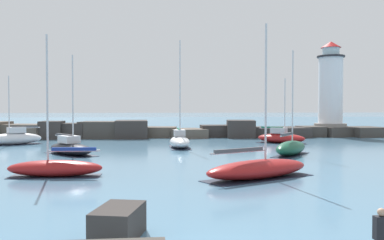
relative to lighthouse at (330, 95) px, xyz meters
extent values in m
cube|color=teal|center=(-24.75, 58.83, -5.86)|extent=(400.00, 116.00, 0.01)
cube|color=brown|center=(-42.09, -1.41, -4.91)|extent=(5.42, 4.78, 1.91)
cube|color=#383330|center=(-38.67, -1.79, -4.71)|extent=(2.90, 3.28, 2.31)
cube|color=#383330|center=(-35.92, -1.24, -4.86)|extent=(3.46, 3.73, 2.01)
cube|color=#423D38|center=(-32.41, -1.27, -4.75)|extent=(5.81, 4.91, 2.23)
cube|color=#383330|center=(-28.39, -1.21, -4.69)|extent=(4.33, 5.68, 2.35)
cube|color=brown|center=(-24.46, -0.38, -5.16)|extent=(4.65, 4.23, 1.42)
cube|color=brown|center=(-21.07, -1.62, -5.26)|extent=(5.70, 5.98, 1.20)
cube|color=#383330|center=(-16.70, -0.57, -5.04)|extent=(4.36, 3.64, 1.64)
cube|color=#383330|center=(-13.54, -1.70, -4.69)|extent=(4.40, 5.38, 2.35)
cube|color=#383330|center=(-10.06, -1.74, -5.16)|extent=(4.95, 4.05, 1.42)
cube|color=#383330|center=(-6.56, -1.73, -5.19)|extent=(4.56, 6.00, 1.35)
cube|color=#423D38|center=(-3.28, -0.91, -5.15)|extent=(3.28, 4.61, 1.43)
cube|color=#423D38|center=(-0.11, -1.17, -5.20)|extent=(4.51, 5.39, 1.34)
cube|color=#423D38|center=(4.14, -1.94, -5.19)|extent=(5.07, 5.40, 1.35)
cylinder|color=gray|center=(0.00, 0.00, -4.97)|extent=(4.57, 4.57, 1.80)
cylinder|color=white|center=(0.00, 0.00, 0.66)|extent=(3.39, 3.39, 9.46)
cylinder|color=#232328|center=(0.00, 0.00, 5.52)|extent=(3.90, 3.90, 0.25)
cylinder|color=silver|center=(0.00, 0.00, 6.22)|extent=(2.37, 2.37, 1.15)
cone|color=#B21919|center=(0.00, 0.00, 7.24)|extent=(2.88, 2.88, 0.90)
cube|color=#383330|center=(-27.20, -45.62, -5.37)|extent=(1.75, 2.44, 1.00)
ellipsoid|color=silver|center=(-40.88, -10.48, -5.22)|extent=(6.10, 4.81, 1.29)
cube|color=black|center=(-40.88, -10.48, -5.85)|extent=(5.83, 4.61, 0.03)
cube|color=silver|center=(-40.62, -10.31, -4.26)|extent=(2.08, 1.83, 0.64)
cylinder|color=silver|center=(-41.26, -10.72, -1.45)|extent=(0.12, 0.12, 6.27)
cylinder|color=#BCBCC1|center=(-39.86, -9.82, -4.03)|extent=(2.87, 1.88, 0.10)
cube|color=#4C4C51|center=(-39.86, -9.82, -3.93)|extent=(2.50, 1.70, 0.20)
ellipsoid|color=black|center=(-32.94, -21.00, -5.37)|extent=(5.56, 6.40, 0.99)
cube|color=black|center=(-32.94, -21.00, -5.85)|extent=(5.34, 6.12, 0.03)
cube|color=silver|center=(-33.12, -20.75, -4.55)|extent=(2.14, 2.26, 0.64)
cylinder|color=silver|center=(-32.66, -21.37, -1.05)|extent=(0.12, 0.12, 7.64)
cylinder|color=#BCBCC1|center=(-33.67, -19.99, -4.32)|extent=(2.10, 2.82, 0.10)
cube|color=#4C4C51|center=(-33.67, -19.99, -4.22)|extent=(1.88, 2.46, 0.20)
ellipsoid|color=#195138|center=(-13.99, -23.54, -5.25)|extent=(4.84, 5.65, 1.23)
cube|color=black|center=(-13.99, -23.54, -5.85)|extent=(4.65, 5.40, 0.03)
cylinder|color=silver|center=(-13.74, -23.20, -0.74)|extent=(0.12, 0.12, 7.81)
cylinder|color=#BCBCC1|center=(-14.67, -24.46, -4.09)|extent=(1.95, 2.58, 0.10)
cube|color=#4C4C51|center=(-14.67, -24.46, -3.99)|extent=(1.75, 2.26, 0.20)
ellipsoid|color=maroon|center=(-19.85, -34.92, -5.33)|extent=(7.55, 5.42, 1.08)
cube|color=black|center=(-19.85, -34.92, -5.85)|extent=(7.20, 5.20, 0.03)
cylinder|color=silver|center=(-19.37, -34.66, -0.82)|extent=(0.12, 0.12, 7.94)
cylinder|color=#BCBCC1|center=(-21.16, -35.61, -4.24)|extent=(3.62, 1.98, 0.10)
cube|color=#4C4C51|center=(-21.16, -35.61, -4.14)|extent=(3.13, 1.79, 0.20)
ellipsoid|color=white|center=(-22.98, -15.78, -5.28)|extent=(2.01, 5.75, 1.17)
cube|color=black|center=(-22.98, -15.78, -5.85)|extent=(1.97, 5.46, 0.03)
cube|color=#B2B2B7|center=(-22.98, -15.49, -4.38)|extent=(1.10, 1.72, 0.64)
cylinder|color=silver|center=(-22.98, -16.21, 0.14)|extent=(0.12, 0.12, 9.67)
cylinder|color=#BCBCC1|center=(-22.98, -14.63, -4.15)|extent=(0.11, 3.16, 0.10)
cube|color=#1E664C|center=(-22.98, -14.63, -4.05)|extent=(0.21, 2.68, 0.20)
ellipsoid|color=maroon|center=(-31.76, -33.04, -5.37)|extent=(5.66, 1.95, 0.99)
cube|color=black|center=(-31.76, -33.04, -5.85)|extent=(5.38, 1.91, 0.03)
cylinder|color=silver|center=(-32.18, -33.02, -1.15)|extent=(0.12, 0.12, 7.46)
cylinder|color=#BCBCC1|center=(-30.64, -33.09, -4.33)|extent=(3.08, 0.24, 0.10)
cube|color=navy|center=(-30.64, -33.09, -4.23)|extent=(2.62, 0.32, 0.20)
ellipsoid|color=maroon|center=(-10.97, -11.48, -5.31)|extent=(5.91, 5.23, 1.12)
cube|color=black|center=(-10.97, -11.48, -5.85)|extent=(5.66, 5.02, 0.03)
cube|color=#B2B2B7|center=(-11.19, -11.31, -4.43)|extent=(2.13, 2.06, 0.64)
cylinder|color=silver|center=(-10.63, -11.72, -1.60)|extent=(0.12, 0.12, 6.29)
cylinder|color=#BCBCC1|center=(-11.86, -10.83, -4.20)|extent=(2.53, 1.87, 0.10)
cube|color=#1E664C|center=(-11.86, -10.83, -4.10)|extent=(2.21, 1.69, 0.20)
cube|color=#232328|center=(-20.37, -48.88, -4.80)|extent=(0.36, 0.22, 0.60)
sphere|color=tan|center=(-20.37, -48.88, -4.40)|extent=(0.21, 0.21, 0.21)
camera|label=1|loc=(-26.30, -59.11, -1.72)|focal=40.00mm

